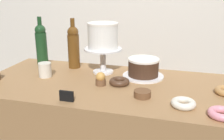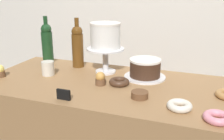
% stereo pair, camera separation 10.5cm
% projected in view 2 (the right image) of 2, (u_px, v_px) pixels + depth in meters
% --- Properties ---
extents(back_wall, '(6.00, 0.05, 2.60)m').
position_uv_depth(back_wall, '(150.00, 1.00, 2.14)').
color(back_wall, silver).
rests_on(back_wall, ground_plane).
extents(cake_stand_pedestal, '(0.23, 0.23, 0.16)m').
position_uv_depth(cake_stand_pedestal, '(106.00, 56.00, 1.61)').
color(cake_stand_pedestal, silver).
rests_on(cake_stand_pedestal, display_counter).
extents(white_layer_cake, '(0.18, 0.18, 0.15)m').
position_uv_depth(white_layer_cake, '(105.00, 36.00, 1.57)').
color(white_layer_cake, white).
rests_on(white_layer_cake, cake_stand_pedestal).
extents(silver_serving_platter, '(0.24, 0.24, 0.01)m').
position_uv_depth(silver_serving_platter, '(145.00, 77.00, 1.54)').
color(silver_serving_platter, white).
rests_on(silver_serving_platter, display_counter).
extents(chocolate_round_cake, '(0.18, 0.18, 0.10)m').
position_uv_depth(chocolate_round_cake, '(145.00, 68.00, 1.53)').
color(chocolate_round_cake, '#3D2619').
rests_on(chocolate_round_cake, silver_serving_platter).
extents(wine_bottle_green, '(0.08, 0.08, 0.33)m').
position_uv_depth(wine_bottle_green, '(47.00, 42.00, 1.80)').
color(wine_bottle_green, '#193D1E').
rests_on(wine_bottle_green, display_counter).
extents(wine_bottle_amber, '(0.08, 0.08, 0.33)m').
position_uv_depth(wine_bottle_amber, '(78.00, 46.00, 1.71)').
color(wine_bottle_amber, '#5B3814').
rests_on(wine_bottle_amber, display_counter).
extents(cupcake_caramel, '(0.06, 0.06, 0.07)m').
position_uv_depth(cupcake_caramel, '(100.00, 79.00, 1.42)').
color(cupcake_caramel, brown).
rests_on(cupcake_caramel, display_counter).
extents(cupcake_lemon, '(0.06, 0.06, 0.07)m').
position_uv_depth(cupcake_lemon, '(0.00, 71.00, 1.55)').
color(cupcake_lemon, brown).
rests_on(cupcake_lemon, display_counter).
extents(donut_chocolate, '(0.11, 0.11, 0.03)m').
position_uv_depth(donut_chocolate, '(119.00, 82.00, 1.43)').
color(donut_chocolate, '#472D1E').
rests_on(donut_chocolate, display_counter).
extents(donut_pink, '(0.11, 0.11, 0.03)m').
position_uv_depth(donut_pink, '(217.00, 117.00, 1.05)').
color(donut_pink, pink).
rests_on(donut_pink, display_counter).
extents(donut_sugar, '(0.11, 0.11, 0.03)m').
position_uv_depth(donut_sugar, '(179.00, 106.00, 1.15)').
color(donut_sugar, silver).
rests_on(donut_sugar, display_counter).
extents(cookie_stack, '(0.08, 0.08, 0.03)m').
position_uv_depth(cookie_stack, '(140.00, 95.00, 1.26)').
color(cookie_stack, brown).
rests_on(cookie_stack, display_counter).
extents(price_sign_chalkboard, '(0.07, 0.01, 0.05)m').
position_uv_depth(price_sign_chalkboard, '(64.00, 95.00, 1.24)').
color(price_sign_chalkboard, black).
rests_on(price_sign_chalkboard, display_counter).
extents(coffee_cup_ceramic, '(0.08, 0.08, 0.08)m').
position_uv_depth(coffee_cup_ceramic, '(48.00, 68.00, 1.58)').
color(coffee_cup_ceramic, silver).
rests_on(coffee_cup_ceramic, display_counter).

